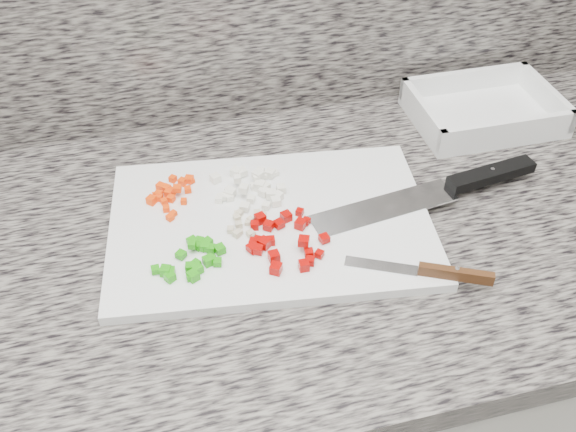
% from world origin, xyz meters
% --- Properties ---
extents(cabinet, '(3.92, 0.62, 0.86)m').
position_xyz_m(cabinet, '(0.00, 1.44, 0.43)').
color(cabinet, silver).
rests_on(cabinet, ground).
extents(countertop, '(3.96, 0.64, 0.04)m').
position_xyz_m(countertop, '(0.00, 1.44, 0.88)').
color(countertop, slate).
rests_on(countertop, cabinet).
extents(cutting_board, '(0.48, 0.35, 0.01)m').
position_xyz_m(cutting_board, '(0.06, 1.45, 0.91)').
color(cutting_board, white).
rests_on(cutting_board, countertop).
extents(carrot_pile, '(0.07, 0.10, 0.02)m').
position_xyz_m(carrot_pile, '(-0.07, 1.53, 0.92)').
color(carrot_pile, '#FF3E05').
rests_on(carrot_pile, cutting_board).
extents(onion_pile, '(0.10, 0.10, 0.02)m').
position_xyz_m(onion_pile, '(0.05, 1.52, 0.92)').
color(onion_pile, white).
rests_on(onion_pile, cutting_board).
extents(green_pepper_pile, '(0.10, 0.08, 0.02)m').
position_xyz_m(green_pepper_pile, '(-0.06, 1.39, 0.92)').
color(green_pepper_pile, '#1F950D').
rests_on(green_pepper_pile, cutting_board).
extents(red_pepper_pile, '(0.11, 0.12, 0.02)m').
position_xyz_m(red_pepper_pile, '(0.06, 1.40, 0.92)').
color(red_pepper_pile, '#A10502').
rests_on(red_pepper_pile, cutting_board).
extents(garlic_pile, '(0.06, 0.06, 0.01)m').
position_xyz_m(garlic_pile, '(0.02, 1.44, 0.92)').
color(garlic_pile, beige).
rests_on(garlic_pile, cutting_board).
extents(chef_knife, '(0.36, 0.09, 0.02)m').
position_xyz_m(chef_knife, '(0.34, 1.45, 0.92)').
color(chef_knife, white).
rests_on(chef_knife, cutting_board).
extents(paring_knife, '(0.17, 0.10, 0.02)m').
position_xyz_m(paring_knife, '(0.24, 1.29, 0.92)').
color(paring_knife, white).
rests_on(paring_knife, cutting_board).
extents(tray, '(0.24, 0.17, 0.05)m').
position_xyz_m(tray, '(0.47, 1.62, 0.92)').
color(tray, white).
rests_on(tray, countertop).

